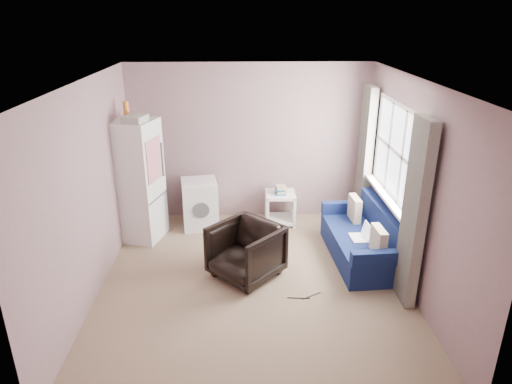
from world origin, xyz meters
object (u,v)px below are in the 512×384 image
Objects in this scene: fridge at (137,180)px; washing_machine at (200,203)px; armchair at (246,249)px; side_table at (280,206)px; sofa at (364,241)px.

washing_machine is (0.86, 0.34, -0.52)m from fridge.
armchair is 1.24× the size of side_table.
fridge is at bearing 163.22° from sofa.
armchair is 1.67m from washing_machine.
armchair reaches higher than side_table.
armchair is 1.69m from sofa.
armchair is 1.69m from side_table.
armchair reaches higher than sofa.
washing_machine is at bearing 158.49° from armchair.
fridge is 1.21× the size of sofa.
fridge is 3.35m from sofa.
fridge is 1.06m from washing_machine.
fridge is at bearing -166.84° from washing_machine.
armchair is at bearing -109.78° from side_table.
washing_machine is 2.59m from sofa.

